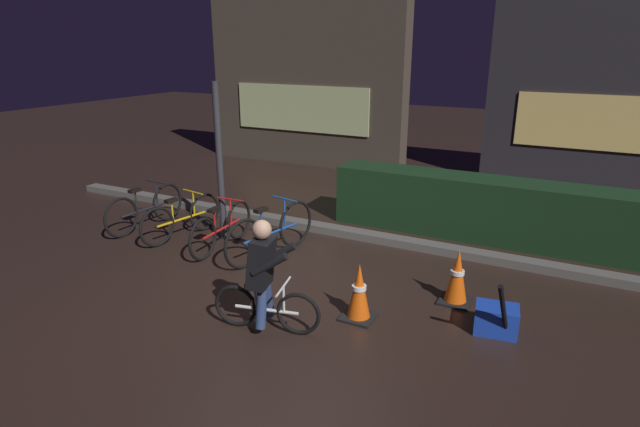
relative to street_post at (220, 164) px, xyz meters
The scene contains 15 objects.
ground_plane 2.48m from the street_post, 33.59° to the right, with size 40.00×40.00×0.00m, color black.
sidewalk_curb 2.36m from the street_post, 28.97° to the left, with size 12.00×0.24×0.12m, color #56544F.
hedge_row 4.14m from the street_post, 27.78° to the left, with size 4.80×0.70×0.96m, color black.
storefront_left 5.55m from the street_post, 105.15° to the left, with size 5.10×0.54×4.16m.
storefront_right 7.84m from the street_post, 50.22° to the left, with size 4.43×0.54×4.01m.
street_post is the anchor object (origin of this frame).
parked_bike_leftmost 1.69m from the street_post, behind, with size 0.46×1.62×0.75m.
parked_bike_left_mid 1.10m from the street_post, 156.74° to the right, with size 0.46×1.52×0.71m.
parked_bike_center_left 0.97m from the street_post, 55.59° to the right, with size 0.46×1.54×0.71m.
parked_bike_center_right 1.36m from the street_post, 13.32° to the right, with size 0.49×1.73×0.81m.
traffic_cone_near 3.26m from the street_post, 24.49° to the right, with size 0.36×0.36×0.66m.
traffic_cone_far 3.85m from the street_post, ahead, with size 0.36×0.36×0.68m.
blue_crate 4.49m from the street_post, 11.91° to the right, with size 0.44×0.32×0.30m, color #193DB7.
cyclist 2.90m from the street_post, 43.74° to the right, with size 1.17×0.50×1.25m.
closed_umbrella 4.58m from the street_post, 14.79° to the right, with size 0.05×0.05×0.85m, color black.
Camera 1 is at (3.04, -4.89, 2.95)m, focal length 29.20 mm.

